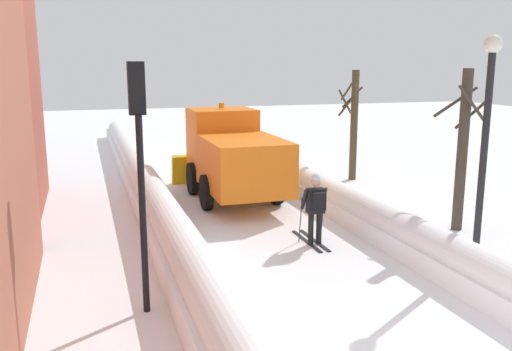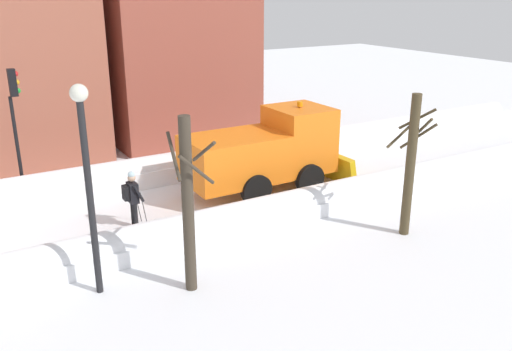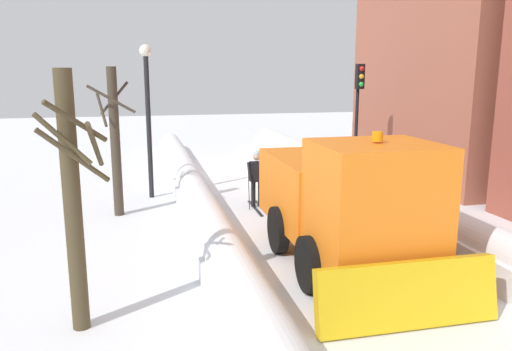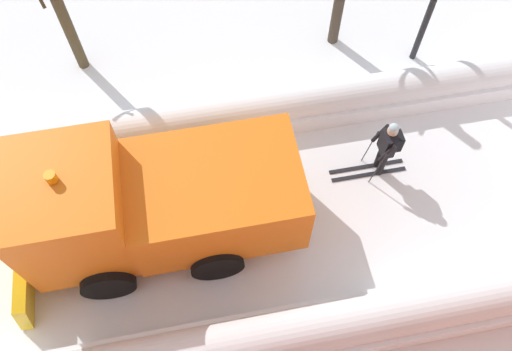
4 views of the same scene
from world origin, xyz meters
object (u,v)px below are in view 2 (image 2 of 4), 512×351
plow_truck (267,151)px  skier (133,197)px  bare_tree_near (188,203)px  bare_tree_mid (411,163)px  traffic_light_pole (15,109)px  street_lamp (87,166)px

plow_truck → skier: size_ratio=3.31×
skier → bare_tree_near: size_ratio=0.42×
plow_truck → bare_tree_mid: bearing=16.7°
skier → traffic_light_pole: traffic_light_pole is taller
plow_truck → bare_tree_mid: (5.27, 1.58, 0.73)m
traffic_light_pole → bare_tree_mid: (9.00, 9.20, -0.93)m
traffic_light_pole → street_lamp: size_ratio=0.88×
plow_truck → skier: 5.29m
plow_truck → skier: bearing=-82.3°
skier → traffic_light_pole: 5.47m
traffic_light_pole → bare_tree_mid: traffic_light_pole is taller
traffic_light_pole → street_lamp: (7.64, 0.42, 0.08)m
skier → street_lamp: street_lamp is taller
skier → street_lamp: size_ratio=0.36×
street_lamp → traffic_light_pole: bearing=-176.8°
plow_truck → skier: plow_truck is taller
street_lamp → bare_tree_near: bearing=63.1°
skier → bare_tree_near: bare_tree_near is taller
street_lamp → skier: bearing=148.3°
street_lamp → bare_tree_near: street_lamp is taller
street_lamp → plow_truck: bearing=118.5°
plow_truck → bare_tree_near: bare_tree_near is taller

